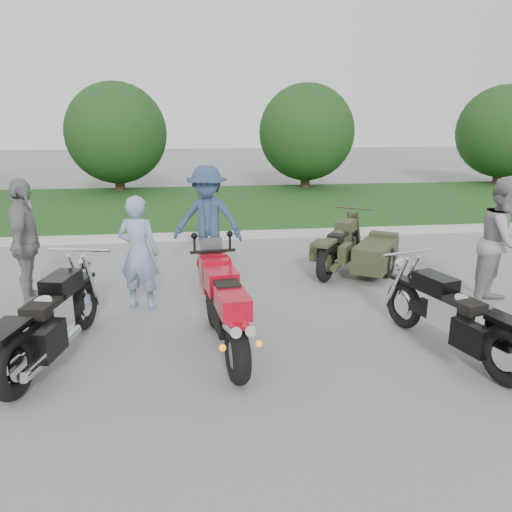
{
  "coord_description": "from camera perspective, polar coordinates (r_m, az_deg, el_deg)",
  "views": [
    {
      "loc": [
        -0.39,
        -5.46,
        2.8
      ],
      "look_at": [
        0.52,
        1.57,
        0.8
      ],
      "focal_mm": 35.0,
      "sensor_mm": 36.0,
      "label": 1
    }
  ],
  "objects": [
    {
      "name": "ground",
      "position": [
        6.15,
        -3.0,
        -11.35
      ],
      "size": [
        80.0,
        80.0,
        0.0
      ],
      "primitive_type": "plane",
      "color": "gray",
      "rests_on": "ground"
    },
    {
      "name": "curb",
      "position": [
        11.79,
        -5.31,
        2.3
      ],
      "size": [
        60.0,
        0.3,
        0.15
      ],
      "primitive_type": "cube",
      "color": "#B9B7AE",
      "rests_on": "ground"
    },
    {
      "name": "grass_strip",
      "position": [
        15.86,
        -5.92,
        5.73
      ],
      "size": [
        60.0,
        8.0,
        0.14
      ],
      "primitive_type": "cube",
      "color": "#265F20",
      "rests_on": "ground"
    },
    {
      "name": "tree_mid_left",
      "position": [
        19.15,
        -15.68,
        13.35
      ],
      "size": [
        3.6,
        3.6,
        4.0
      ],
      "color": "#3F2B1C",
      "rests_on": "ground"
    },
    {
      "name": "tree_mid_right",
      "position": [
        19.48,
        5.79,
        13.87
      ],
      "size": [
        3.6,
        3.6,
        4.0
      ],
      "color": "#3F2B1C",
      "rests_on": "ground"
    },
    {
      "name": "tree_far_right",
      "position": [
        22.66,
        26.42,
        12.61
      ],
      "size": [
        3.6,
        3.6,
        4.0
      ],
      "color": "#3F2B1C",
      "rests_on": "ground"
    },
    {
      "name": "sportbike_red",
      "position": [
        5.99,
        -3.62,
        -5.7
      ],
      "size": [
        0.54,
        2.2,
        1.05
      ],
      "rotation": [
        0.0,
        0.0,
        0.12
      ],
      "color": "black",
      "rests_on": "ground"
    },
    {
      "name": "cruiser_left",
      "position": [
        6.28,
        -22.6,
        -7.19
      ],
      "size": [
        0.68,
        2.43,
        0.94
      ],
      "rotation": [
        0.0,
        0.0,
        -0.21
      ],
      "color": "black",
      "rests_on": "ground"
    },
    {
      "name": "cruiser_right",
      "position": [
        6.42,
        21.96,
        -6.82
      ],
      "size": [
        0.85,
        2.3,
        0.91
      ],
      "rotation": [
        0.0,
        0.0,
        0.28
      ],
      "color": "black",
      "rests_on": "ground"
    },
    {
      "name": "cruiser_sidecar",
      "position": [
        9.26,
        11.81,
        0.47
      ],
      "size": [
        1.82,
        2.13,
        0.88
      ],
      "rotation": [
        0.0,
        0.0,
        -0.59
      ],
      "color": "black",
      "rests_on": "ground"
    },
    {
      "name": "person_stripe",
      "position": [
        7.53,
        -13.25,
        0.34
      ],
      "size": [
        0.73,
        0.6,
        1.71
      ],
      "primitive_type": "imported",
      "rotation": [
        0.0,
        0.0,
        2.79
      ],
      "color": "#8596B5",
      "rests_on": "ground"
    },
    {
      "name": "person_grey",
      "position": [
        8.37,
        26.43,
        1.44
      ],
      "size": [
        1.19,
        1.18,
        1.94
      ],
      "primitive_type": "imported",
      "rotation": [
        0.0,
        0.0,
        0.73
      ],
      "color": "gray",
      "rests_on": "ground"
    },
    {
      "name": "person_denim",
      "position": [
        9.09,
        -5.56,
        4.11
      ],
      "size": [
        1.41,
        1.04,
        1.96
      ],
      "primitive_type": "imported",
      "rotation": [
        0.0,
        0.0,
        -0.27
      ],
      "color": "navy",
      "rests_on": "ground"
    },
    {
      "name": "person_back",
      "position": [
        8.24,
        -24.85,
        1.38
      ],
      "size": [
        0.61,
        1.18,
        1.93
      ],
      "primitive_type": "imported",
      "rotation": [
        0.0,
        0.0,
        1.7
      ],
      "color": "gray",
      "rests_on": "ground"
    }
  ]
}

